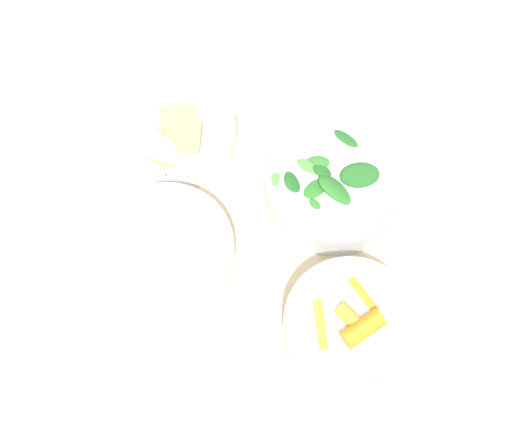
% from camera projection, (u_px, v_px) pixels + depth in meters
% --- Properties ---
extents(ground_plane, '(10.00, 10.00, 0.00)m').
position_uv_depth(ground_plane, '(234.00, 344.00, 1.61)').
color(ground_plane, '#4C4238').
extents(dining_table, '(1.25, 1.01, 0.75)m').
position_uv_depth(dining_table, '(221.00, 241.00, 1.02)').
color(dining_table, beige).
rests_on(dining_table, ground_plane).
extents(bowl_carrots, '(0.16, 0.16, 0.08)m').
position_uv_depth(bowl_carrots, '(349.00, 327.00, 0.83)').
color(bowl_carrots, silver).
rests_on(bowl_carrots, dining_table).
extents(bowl_greens, '(0.18, 0.18, 0.07)m').
position_uv_depth(bowl_greens, '(333.00, 182.00, 0.91)').
color(bowl_greens, silver).
rests_on(bowl_greens, dining_table).
extents(bowl_beans_hotdog, '(0.17, 0.17, 0.06)m').
position_uv_depth(bowl_beans_hotdog, '(166.00, 253.00, 0.88)').
color(bowl_beans_hotdog, silver).
rests_on(bowl_beans_hotdog, dining_table).
extents(bowl_cookies, '(0.15, 0.15, 0.05)m').
position_uv_depth(bowl_cookies, '(182.00, 132.00, 0.94)').
color(bowl_cookies, silver).
rests_on(bowl_cookies, dining_table).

